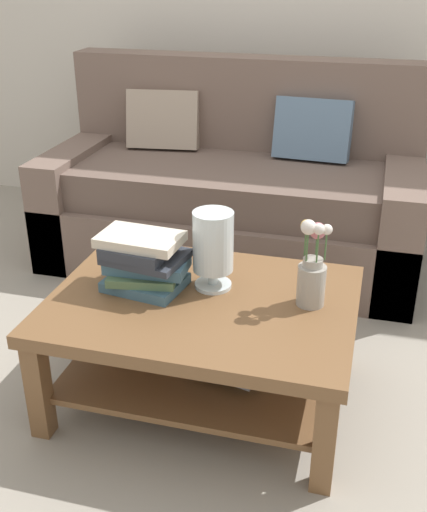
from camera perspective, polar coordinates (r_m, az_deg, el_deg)
The scene contains 6 objects.
ground_plane at distance 2.85m, azimuth -0.31°, elevation -7.48°, with size 10.00×10.00×0.00m, color gray.
couch at distance 3.47m, azimuth 1.82°, elevation 5.57°, with size 1.97×0.90×1.06m.
coffee_table at distance 2.34m, azimuth -0.83°, elevation -6.42°, with size 1.10×0.82×0.43m.
book_stack_main at distance 2.32m, azimuth -6.36°, elevation -0.53°, with size 0.33×0.26×0.21m.
glass_hurricane_vase at distance 2.28m, azimuth -0.05°, elevation 1.04°, with size 0.15×0.15×0.30m.
flower_pitcher at distance 2.21m, azimuth 8.93°, elevation -1.32°, with size 0.11×0.12×0.33m.
Camera 1 is at (0.64, -2.30, 1.56)m, focal length 44.10 mm.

